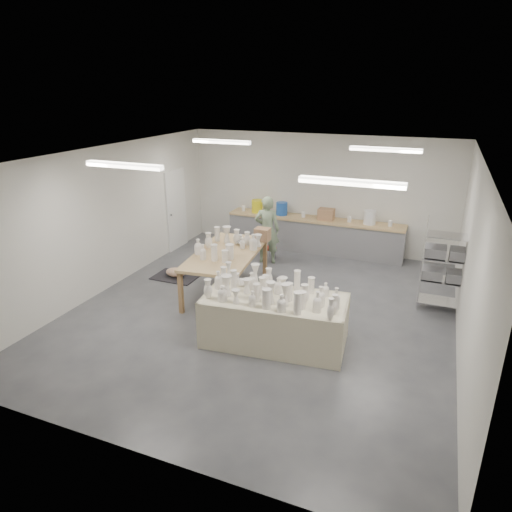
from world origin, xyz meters
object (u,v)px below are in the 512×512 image
at_px(work_table, 230,250).
at_px(red_stool, 271,249).
at_px(potter, 267,230).
at_px(drying_table, 274,318).

bearing_deg(work_table, red_stool, 79.99).
xyz_separation_m(work_table, potter, (0.13, 1.83, -0.08)).
bearing_deg(drying_table, potter, 106.58).
bearing_deg(red_stool, potter, -90.00).
distance_m(potter, red_stool, 0.64).
height_order(drying_table, potter, potter).
bearing_deg(red_stool, work_table, -93.54).
xyz_separation_m(drying_table, red_stool, (-1.45, 3.77, -0.21)).
height_order(drying_table, red_stool, drying_table).
bearing_deg(potter, work_table, 71.64).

